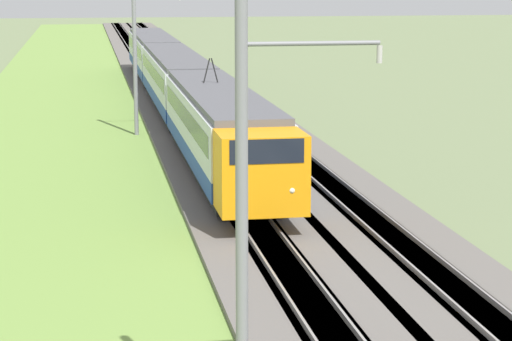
# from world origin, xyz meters

# --- Properties ---
(ballast_main) EXTENTS (240.00, 4.40, 0.30)m
(ballast_main) POSITION_xyz_m (50.00, 0.00, 0.15)
(ballast_main) COLOR #605B56
(ballast_main) RESTS_ON ground
(ballast_adjacent) EXTENTS (240.00, 4.40, 0.30)m
(ballast_adjacent) POSITION_xyz_m (50.00, -4.00, 0.15)
(ballast_adjacent) COLOR #605B56
(ballast_adjacent) RESTS_ON ground
(track_main) EXTENTS (240.00, 1.57, 0.45)m
(track_main) POSITION_xyz_m (50.00, 0.00, 0.16)
(track_main) COLOR #4C4238
(track_main) RESTS_ON ground
(track_adjacent) EXTENTS (240.00, 1.57, 0.45)m
(track_adjacent) POSITION_xyz_m (50.00, -4.00, 0.16)
(track_adjacent) COLOR #4C4238
(track_adjacent) RESTS_ON ground
(grass_verge) EXTENTS (240.00, 13.10, 0.12)m
(grass_verge) POSITION_xyz_m (50.00, 6.16, 0.06)
(grass_verge) COLOR olive
(grass_verge) RESTS_ON ground
(passenger_train) EXTENTS (61.57, 2.94, 4.90)m
(passenger_train) POSITION_xyz_m (53.02, 0.00, 2.28)
(passenger_train) COLOR orange
(passenger_train) RESTS_ON ground
(catenary_mast_near) EXTENTS (0.22, 2.56, 8.23)m
(catenary_mast_near) POSITION_xyz_m (8.79, 2.79, 4.26)
(catenary_mast_near) COLOR slate
(catenary_mast_near) RESTS_ON ground
(catenary_mast_mid) EXTENTS (0.22, 2.56, 8.42)m
(catenary_mast_mid) POSITION_xyz_m (45.01, 2.79, 4.35)
(catenary_mast_mid) COLOR slate
(catenary_mast_mid) RESTS_ON ground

